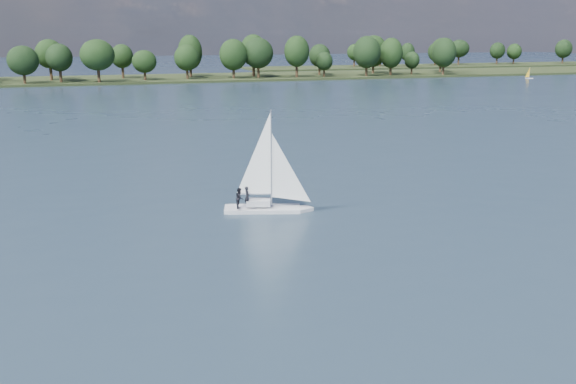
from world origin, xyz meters
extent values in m
plane|color=#233342|center=(0.00, 100.00, 0.00)|extent=(700.00, 700.00, 0.00)
cube|color=black|center=(0.00, 212.00, 0.00)|extent=(660.00, 40.00, 1.50)
cube|color=black|center=(160.00, 260.00, 0.00)|extent=(220.00, 30.00, 1.40)
cube|color=silver|center=(-4.45, 36.26, 0.00)|extent=(7.80, 4.03, 0.88)
cube|color=silver|center=(-4.45, 36.26, 0.88)|extent=(2.48, 1.87, 0.55)
cylinder|color=silver|center=(-4.45, 36.26, 5.02)|extent=(0.13, 0.13, 8.83)
imported|color=black|center=(-6.06, 36.37, 1.50)|extent=(0.56, 0.76, 1.90)
imported|color=black|center=(-6.83, 36.09, 1.50)|extent=(0.98, 1.11, 1.90)
cube|color=silver|center=(133.98, 178.26, 0.00)|extent=(2.82, 2.01, 0.42)
cylinder|color=silver|center=(133.98, 178.26, 2.11)|extent=(0.08, 0.08, 3.75)
camera|label=1|loc=(-19.61, -19.12, 16.17)|focal=40.00mm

